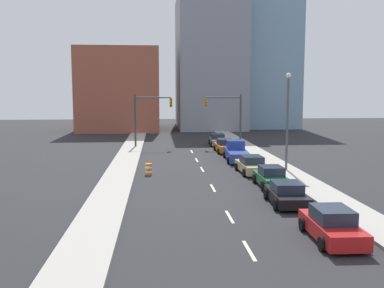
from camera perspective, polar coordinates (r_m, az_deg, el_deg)
The scene contains 22 objects.
sidewalk_left at distance 58.47m, azimuth -7.69°, elevation 0.24°, with size 2.54×95.91×0.15m.
sidewalk_right at distance 59.41m, azimuth 6.07°, elevation 0.36°, with size 2.54×95.91×0.15m.
lane_stripe_at_7m at distance 19.19m, azimuth 7.62°, elevation -13.88°, with size 0.16×2.40×0.01m, color beige.
lane_stripe_at_13m at distance 23.89m, azimuth 5.03°, elevation -9.63°, with size 0.16×2.40×0.01m, color beige.
lane_stripe_at_20m at distance 30.74m, azimuth 2.80°, elevation -5.87°, with size 0.16×2.40×0.01m, color beige.
lane_stripe_at_27m at distance 38.00m, azimuth 1.35°, elevation -3.40°, with size 0.16×2.40×0.01m, color beige.
lane_stripe_at_32m at distance 43.19m, azimuth 0.63°, elevation -2.15°, with size 0.16×2.40×0.01m, color beige.
lane_stripe_at_39m at distance 49.41m, azimuth -0.04°, elevation -1.00°, with size 0.16×2.40×0.01m, color beige.
building_brick_left at distance 79.11m, azimuth -9.54°, elevation 7.09°, with size 14.00×16.00×14.37m.
building_office_center at distance 83.61m, azimuth 2.24°, elevation 10.79°, with size 12.00×20.00×24.95m.
building_glass_right at distance 89.41m, azimuth 8.62°, elevation 11.35°, with size 13.00×20.00×27.70m.
traffic_signal_left at distance 53.14m, azimuth -6.19°, elevation 4.13°, with size 4.71×0.35×6.56m.
traffic_signal_right at distance 53.89m, azimuth 5.13°, elevation 4.18°, with size 4.71×0.35×6.56m.
traffic_barrel at distance 35.57m, azimuth -5.79°, elevation -3.37°, with size 0.56×0.56×0.95m.
street_lamp at distance 37.53m, azimuth 12.61°, elevation 3.81°, with size 0.44×0.44×8.42m.
sedan_red at distance 21.08m, azimuth 18.17°, elevation -10.28°, with size 2.20×4.43×1.53m.
sedan_black at distance 26.80m, azimuth 12.53°, elevation -6.54°, with size 2.31×4.30×1.38m.
sedan_green at distance 31.54m, azimuth 10.51°, elevation -4.39°, with size 2.06×4.27×1.49m.
sedan_tan at distance 36.50m, azimuth 7.97°, elevation -2.82°, with size 2.31×4.72×1.48m.
pickup_truck_blue at distance 43.14m, azimuth 5.91°, elevation -1.13°, with size 2.50×6.41×1.95m.
sedan_orange at distance 48.98m, azimuth 4.38°, elevation -0.28°, with size 2.13×4.73×1.53m.
sedan_gray at distance 55.30m, azimuth 3.44°, elevation 0.54°, with size 2.21×4.66×1.50m.
Camera 1 is at (-3.89, -10.04, 6.79)m, focal length 40.00 mm.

